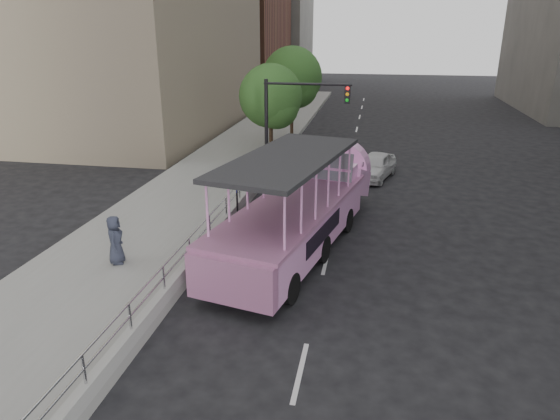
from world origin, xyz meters
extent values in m
plane|color=black|center=(0.00, 0.00, 0.00)|extent=(160.00, 160.00, 0.00)
cube|color=gray|center=(-5.75, 10.00, 0.15)|extent=(5.50, 80.00, 0.30)
cube|color=#A0A09B|center=(-3.12, 2.00, 0.48)|extent=(0.24, 30.00, 0.36)
cylinder|color=silver|center=(-3.12, -4.00, 1.01)|extent=(0.07, 0.07, 0.70)
cylinder|color=silver|center=(-3.12, -2.00, 1.01)|extent=(0.07, 0.07, 0.70)
cylinder|color=silver|center=(-3.12, 0.00, 1.01)|extent=(0.07, 0.07, 0.70)
cylinder|color=silver|center=(-3.12, 2.00, 1.01)|extent=(0.07, 0.07, 0.70)
cylinder|color=silver|center=(-3.12, 4.00, 1.01)|extent=(0.07, 0.07, 0.70)
cylinder|color=silver|center=(-3.12, 6.00, 1.01)|extent=(0.07, 0.07, 0.70)
cylinder|color=silver|center=(-3.12, 8.00, 1.01)|extent=(0.07, 0.07, 0.70)
cylinder|color=silver|center=(-3.12, 10.00, 1.01)|extent=(0.07, 0.07, 0.70)
cylinder|color=silver|center=(-3.12, 12.00, 1.01)|extent=(0.07, 0.07, 0.70)
cylinder|color=silver|center=(-3.12, 2.00, 1.01)|extent=(0.06, 22.00, 0.06)
cylinder|color=silver|center=(-3.12, 2.00, 1.34)|extent=(0.06, 22.00, 0.06)
cylinder|color=black|center=(-2.03, 1.52, 0.47)|extent=(0.56, 1.00, 0.94)
cylinder|color=black|center=(0.21, 1.02, 0.47)|extent=(0.56, 1.00, 0.94)
cylinder|color=black|center=(-1.41, 4.37, 0.47)|extent=(0.56, 1.00, 0.94)
cylinder|color=black|center=(0.84, 3.88, 0.47)|extent=(0.56, 1.00, 0.94)
cylinder|color=black|center=(-0.78, 7.23, 0.47)|extent=(0.56, 1.00, 0.94)
cylinder|color=black|center=(1.47, 6.74, 0.47)|extent=(0.56, 1.00, 0.94)
cube|color=#E994D7|center=(-0.24, 4.33, 1.07)|extent=(4.39, 8.93, 1.31)
cube|color=#E994D7|center=(0.84, 9.23, 1.33)|extent=(2.98, 2.72, 1.63)
cylinder|color=#E994D7|center=(1.03, 10.10, 1.65)|extent=(2.56, 1.24, 2.46)
cube|color=#9B5A84|center=(-1.19, -0.01, 1.07)|extent=(2.63, 0.92, 1.31)
cube|color=#9B5A84|center=(-0.24, 4.33, 1.79)|extent=(4.58, 9.26, 0.13)
cube|color=black|center=(-0.33, 3.92, 3.54)|extent=(4.18, 7.33, 0.15)
cube|color=gray|center=(0.45, 7.45, 2.42)|extent=(2.39, 0.72, 1.09)
cube|color=#E994D7|center=(0.55, 7.90, 2.11)|extent=(2.47, 1.51, 0.52)
imported|color=silver|center=(2.50, 14.49, 0.66)|extent=(2.58, 4.17, 1.33)
imported|color=#2B2F3F|center=(-5.59, 1.96, 1.10)|extent=(0.71, 0.90, 1.61)
cylinder|color=black|center=(-2.65, 5.95, 1.13)|extent=(0.07, 0.07, 2.25)
cube|color=navy|center=(-2.65, 5.95, 2.07)|extent=(0.14, 0.55, 0.81)
cube|color=silver|center=(-2.62, 5.95, 2.07)|extent=(0.09, 0.35, 0.50)
cylinder|color=black|center=(-2.90, 12.50, 2.60)|extent=(0.18, 0.18, 5.20)
cylinder|color=black|center=(-0.90, 12.50, 5.00)|extent=(4.20, 0.12, 0.12)
cube|color=black|center=(1.00, 12.50, 4.55)|extent=(0.28, 0.22, 0.85)
sphere|color=red|center=(1.00, 12.37, 4.85)|extent=(0.16, 0.16, 0.16)
cylinder|color=#311F16|center=(-3.40, 16.00, 1.54)|extent=(0.22, 0.22, 3.08)
sphere|color=#305B24|center=(-3.40, 16.00, 3.96)|extent=(3.52, 3.52, 3.52)
sphere|color=#305B24|center=(-3.00, 15.70, 3.41)|extent=(2.42, 2.42, 2.42)
cylinder|color=#311F16|center=(-3.20, 22.00, 1.74)|extent=(0.22, 0.22, 3.47)
sphere|color=#305B24|center=(-3.20, 22.00, 4.46)|extent=(3.97, 3.97, 3.97)
sphere|color=#305B24|center=(-2.80, 21.70, 3.84)|extent=(2.73, 2.73, 2.73)
cube|color=gray|center=(-16.00, 64.00, 10.00)|extent=(16.00, 14.00, 20.00)
camera|label=1|loc=(2.32, -11.45, 7.45)|focal=32.00mm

